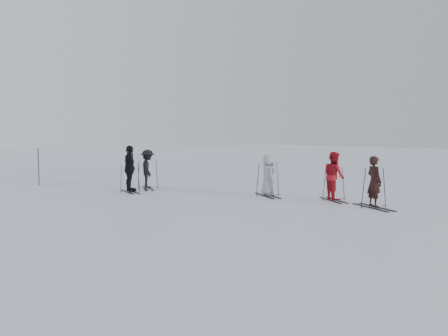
% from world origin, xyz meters
% --- Properties ---
extents(ground, '(120.00, 120.00, 0.00)m').
position_xyz_m(ground, '(0.00, 0.00, 0.00)').
color(ground, silver).
rests_on(ground, ground).
extents(skier_near_dark, '(0.55, 0.68, 1.60)m').
position_xyz_m(skier_near_dark, '(1.72, -4.52, 0.80)').
color(skier_near_dark, black).
rests_on(skier_near_dark, ground).
extents(skier_red, '(0.92, 1.01, 1.68)m').
position_xyz_m(skier_red, '(1.95, -2.77, 0.84)').
color(skier_red, '#A3121B').
rests_on(skier_red, ground).
extents(skier_grey, '(0.72, 0.87, 1.53)m').
position_xyz_m(skier_grey, '(0.89, -0.54, 0.76)').
color(skier_grey, '#9A9EA3').
rests_on(skier_grey, ground).
extents(skier_uphill_left, '(0.60, 1.13, 1.84)m').
position_xyz_m(skier_uphill_left, '(-2.73, 3.63, 0.92)').
color(skier_uphill_left, black).
rests_on(skier_uphill_left, ground).
extents(skier_uphill_far, '(0.97, 1.21, 1.64)m').
position_xyz_m(skier_uphill_far, '(-1.65, 4.18, 0.82)').
color(skier_uphill_far, black).
rests_on(skier_uphill_far, ground).
extents(skis_near_dark, '(1.98, 1.45, 1.29)m').
position_xyz_m(skis_near_dark, '(1.72, -4.52, 0.65)').
color(skis_near_dark, black).
rests_on(skis_near_dark, ground).
extents(skis_red, '(1.84, 1.46, 1.19)m').
position_xyz_m(skis_red, '(1.95, -2.77, 0.59)').
color(skis_red, black).
rests_on(skis_red, ground).
extents(skis_grey, '(2.02, 1.52, 1.31)m').
position_xyz_m(skis_grey, '(0.89, -0.54, 0.66)').
color(skis_grey, black).
rests_on(skis_grey, ground).
extents(skis_uphill_left, '(1.72, 1.08, 1.18)m').
position_xyz_m(skis_uphill_left, '(-2.73, 3.63, 0.59)').
color(skis_uphill_left, black).
rests_on(skis_uphill_left, ground).
extents(skis_uphill_far, '(1.93, 1.49, 1.25)m').
position_xyz_m(skis_uphill_far, '(-1.65, 4.18, 0.62)').
color(skis_uphill_far, black).
rests_on(skis_uphill_far, ground).
extents(piste_marker, '(0.04, 0.04, 1.70)m').
position_xyz_m(piste_marker, '(-5.01, 8.30, 0.85)').
color(piste_marker, black).
rests_on(piste_marker, ground).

